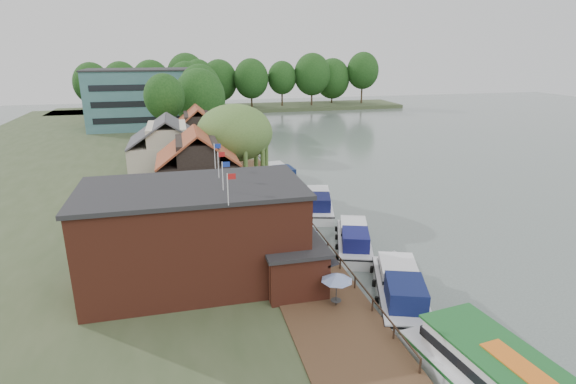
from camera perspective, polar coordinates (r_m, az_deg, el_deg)
ground at (r=39.34m, az=12.90°, el=-8.73°), size 260.00×260.00×0.00m
land_bank at (r=69.61m, az=-24.44°, el=2.21°), size 50.00×140.00×1.00m
quay_deck at (r=45.12m, az=-1.87°, el=-3.30°), size 6.00×50.00×0.10m
quay_rail at (r=46.01m, az=1.29°, el=-2.27°), size 0.20×49.00×1.00m
pub at (r=32.85m, az=-8.21°, el=-4.99°), size 20.00×11.00×7.30m
hotel_block at (r=101.87m, az=-17.08°, el=11.30°), size 25.40×12.40×12.30m
cottage_a at (r=46.82m, az=-11.37°, el=2.55°), size 8.60×7.60×8.50m
cottage_b at (r=56.53m, az=-14.93°, el=4.90°), size 9.60×8.60×8.50m
cottage_c at (r=65.39m, az=-11.34°, el=6.83°), size 7.60×7.60×8.50m
willow at (r=51.78m, az=-6.72°, el=5.32°), size 8.60×8.60×10.43m
umbrella_0 at (r=30.09m, az=6.17°, el=-12.17°), size 2.10×2.10×2.38m
umbrella_1 at (r=32.43m, az=3.95°, el=-9.77°), size 2.34×2.34×2.38m
umbrella_2 at (r=34.11m, az=2.02°, el=-8.28°), size 2.42×2.42×2.38m
umbrella_3 at (r=37.07m, az=2.29°, el=-6.06°), size 1.96×1.96×2.38m
umbrella_4 at (r=40.95m, az=-0.42°, el=-3.68°), size 2.30×2.30×2.38m
umbrella_5 at (r=42.85m, az=-0.91°, el=-2.68°), size 2.10×2.10×2.38m
cruiser_0 at (r=33.24m, az=14.11°, el=-11.42°), size 6.99×11.47×2.69m
cruiser_1 at (r=40.74m, az=8.39°, el=-5.62°), size 6.31×10.53×2.43m
cruiser_2 at (r=49.45m, az=3.90°, el=-1.17°), size 5.93×10.78×2.50m
cruiser_3 at (r=60.35m, az=-1.14°, el=2.41°), size 4.35×10.75×2.57m
swan at (r=29.66m, az=22.85°, el=-18.89°), size 0.44×0.44×0.44m
bank_tree_0 at (r=73.03m, az=-15.26°, el=9.36°), size 6.15×6.15×12.74m
bank_tree_1 at (r=80.25m, az=-11.08°, el=10.51°), size 8.79×8.79×13.17m
bank_tree_2 at (r=89.69m, az=-11.00°, el=11.38°), size 8.00×8.00×13.57m
bank_tree_3 at (r=109.96m, az=-14.81°, el=11.77°), size 8.97×8.97×11.76m
bank_tree_4 at (r=118.50m, az=-12.75°, el=12.70°), size 8.61×8.61×13.38m
bank_tree_5 at (r=127.60m, az=-11.26°, el=13.18°), size 8.53×8.53×13.63m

